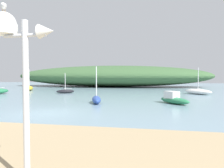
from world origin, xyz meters
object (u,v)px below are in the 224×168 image
at_px(sailboat_off_point, 65,91).
at_px(seagull_on_radar, 4,6).
at_px(sailboat_outer_mooring, 96,99).
at_px(sailboat_far_left, 29,88).
at_px(mast_structure, 14,43).
at_px(motorboat_far_right, 174,99).
at_px(sailboat_inner_mooring, 198,92).

bearing_deg(sailboat_off_point, seagull_on_radar, -69.16).
xyz_separation_m(sailboat_outer_mooring, sailboat_far_left, (-14.80, 13.16, 0.05)).
bearing_deg(sailboat_far_left, sailboat_outer_mooring, -41.65).
distance_m(mast_structure, seagull_on_radar, 0.76).
xyz_separation_m(seagull_on_radar, sailboat_off_point, (-8.52, 22.38, -3.43)).
height_order(seagull_on_radar, motorboat_far_right, seagull_on_radar).
distance_m(sailboat_off_point, sailboat_outer_mooring, 11.43).
distance_m(seagull_on_radar, sailboat_outer_mooring, 13.74).
relative_size(sailboat_off_point, sailboat_outer_mooring, 0.87).
xyz_separation_m(mast_structure, sailboat_outer_mooring, (-1.89, 13.22, -2.64)).
distance_m(sailboat_outer_mooring, sailboat_far_left, 19.81).
xyz_separation_m(sailboat_off_point, motorboat_far_right, (13.32, -8.13, 0.11)).
relative_size(sailboat_inner_mooring, sailboat_far_left, 1.04).
xyz_separation_m(sailboat_off_point, sailboat_outer_mooring, (6.84, -9.16, 0.06)).
xyz_separation_m(sailboat_inner_mooring, sailboat_far_left, (-25.34, 2.38, 0.03)).
relative_size(seagull_on_radar, sailboat_off_point, 0.09).
bearing_deg(motorboat_far_right, sailboat_outer_mooring, -170.98).
height_order(seagull_on_radar, sailboat_far_left, seagull_on_radar).
bearing_deg(motorboat_far_right, mast_structure, -107.87).
bearing_deg(motorboat_far_right, seagull_on_radar, -108.64).
distance_m(sailboat_inner_mooring, sailboat_off_point, 17.46).
bearing_deg(motorboat_far_right, sailboat_inner_mooring, 67.39).
distance_m(sailboat_off_point, motorboat_far_right, 15.61).
distance_m(mast_structure, sailboat_inner_mooring, 25.65).
xyz_separation_m(seagull_on_radar, sailboat_inner_mooring, (8.86, 24.00, -3.35)).
bearing_deg(sailboat_outer_mooring, seagull_on_radar, -82.75).
relative_size(seagull_on_radar, sailboat_outer_mooring, 0.08).
height_order(mast_structure, sailboat_outer_mooring, mast_structure).
bearing_deg(sailboat_off_point, motorboat_far_right, -31.41).
xyz_separation_m(sailboat_off_point, sailboat_far_left, (-7.96, 4.00, 0.11)).
height_order(sailboat_far_left, motorboat_far_right, sailboat_far_left).
xyz_separation_m(sailboat_inner_mooring, sailboat_outer_mooring, (-10.54, -10.78, -0.01)).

